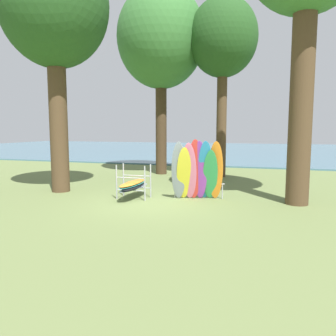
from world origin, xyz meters
name	(u,v)px	position (x,y,z in m)	size (l,w,h in m)	color
ground_plane	(147,203)	(0.00, 0.00, 0.00)	(80.00, 80.00, 0.00)	olive
lake_water	(234,150)	(0.00, 29.49, 0.05)	(80.00, 36.00, 0.10)	#477084
tree_foreground_left	(54,8)	(-4.14, 0.97, 7.19)	(4.21, 4.21, 9.76)	#4C3823
tree_mid_behind	(161,39)	(-1.88, 7.27, 7.43)	(4.80, 4.80, 10.27)	#42301E
tree_far_left_back	(223,40)	(1.53, 7.06, 7.07)	(3.51, 3.51, 9.22)	#4C3823
leaning_board_pile	(197,171)	(1.54, 0.98, 1.03)	(1.90, 1.05, 2.21)	gray
board_storage_rack	(133,185)	(-0.77, 0.58, 0.50)	(1.15, 2.13, 1.25)	#9EA0A5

